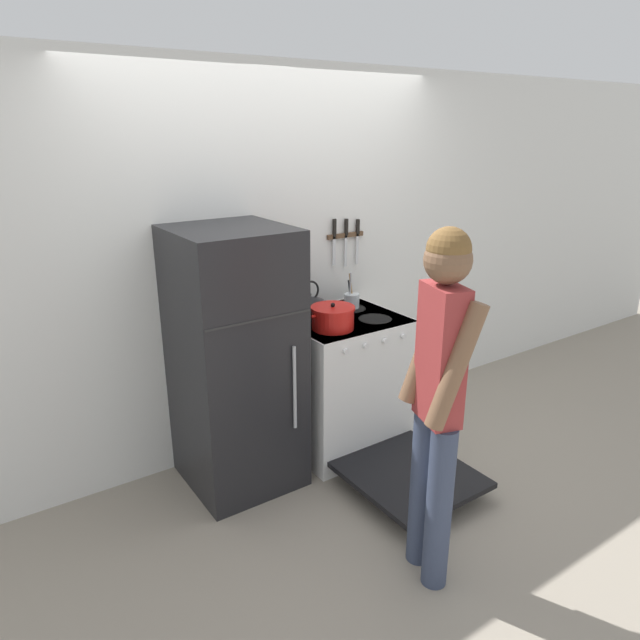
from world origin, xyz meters
The scene contains 9 objects.
ground_plane centered at (0.00, 0.00, 0.00)m, with size 14.00×14.00×0.00m, color gray.
wall_back centered at (0.00, 0.03, 1.27)m, with size 10.00×0.06×2.55m.
refrigerator centered at (-0.49, -0.34, 0.81)m, with size 0.65×0.70×1.62m.
stove_range centered at (0.30, -0.39, 0.47)m, with size 0.77×1.45×0.94m.
dutch_oven_pot centered at (0.13, -0.49, 1.01)m, with size 0.32×0.28×0.17m.
tea_kettle centered at (0.14, -0.21, 1.01)m, with size 0.23×0.18×0.25m.
utensil_jar centered at (0.49, -0.20, 0.99)m, with size 0.11×0.11×0.26m.
person centered at (-0.08, -1.61, 1.00)m, with size 0.35×0.41×1.76m.
wall_knife_strip centered at (0.57, -0.02, 1.42)m, with size 0.31×0.03×0.35m.
Camera 1 is at (-1.85, -3.26, 2.15)m, focal length 32.00 mm.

